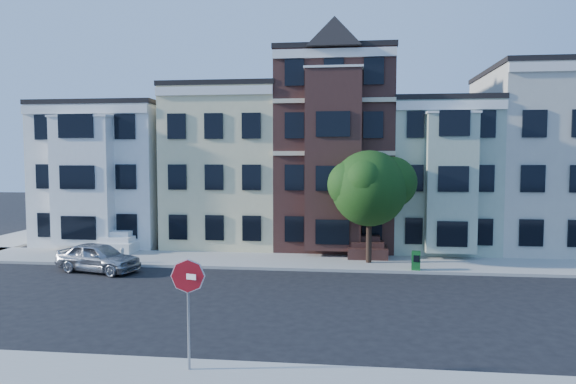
# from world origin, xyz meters

# --- Properties ---
(ground) EXTENTS (120.00, 120.00, 0.00)m
(ground) POSITION_xyz_m (0.00, 0.00, 0.00)
(ground) COLOR black
(far_sidewalk) EXTENTS (60.00, 4.00, 0.15)m
(far_sidewalk) POSITION_xyz_m (0.00, 8.00, 0.07)
(far_sidewalk) COLOR #9E9B93
(far_sidewalk) RESTS_ON ground
(house_white) EXTENTS (8.00, 9.00, 9.00)m
(house_white) POSITION_xyz_m (-15.00, 14.50, 4.50)
(house_white) COLOR white
(house_white) RESTS_ON ground
(house_yellow) EXTENTS (7.00, 9.00, 10.00)m
(house_yellow) POSITION_xyz_m (-7.00, 14.50, 5.00)
(house_yellow) COLOR beige
(house_yellow) RESTS_ON ground
(house_brown) EXTENTS (7.00, 9.00, 12.00)m
(house_brown) POSITION_xyz_m (0.00, 14.50, 6.00)
(house_brown) COLOR #3A1F1A
(house_brown) RESTS_ON ground
(house_green) EXTENTS (6.00, 9.00, 9.00)m
(house_green) POSITION_xyz_m (6.50, 14.50, 4.50)
(house_green) COLOR #A2B299
(house_green) RESTS_ON ground
(house_cream) EXTENTS (8.00, 9.00, 11.00)m
(house_cream) POSITION_xyz_m (13.50, 14.50, 5.50)
(house_cream) COLOR beige
(house_cream) RESTS_ON ground
(street_tree) EXTENTS (6.52, 6.52, 7.40)m
(street_tree) POSITION_xyz_m (1.98, 7.88, 3.85)
(street_tree) COLOR #1D4711
(street_tree) RESTS_ON far_sidewalk
(parked_car) EXTENTS (4.66, 2.77, 1.49)m
(parked_car) POSITION_xyz_m (-11.63, 4.71, 0.74)
(parked_car) COLOR #A3A5AB
(parked_car) RESTS_ON ground
(newspaper_box) EXTENTS (0.48, 0.44, 0.94)m
(newspaper_box) POSITION_xyz_m (4.24, 6.30, 0.62)
(newspaper_box) COLOR #145A21
(newspaper_box) RESTS_ON far_sidewalk
(fire_hydrant) EXTENTS (0.28, 0.28, 0.64)m
(fire_hydrant) POSITION_xyz_m (-11.10, 6.30, 0.47)
(fire_hydrant) COLOR silver
(fire_hydrant) RESTS_ON far_sidewalk
(stop_sign) EXTENTS (0.91, 0.39, 3.34)m
(stop_sign) POSITION_xyz_m (-3.31, -6.71, 1.82)
(stop_sign) COLOR red
(stop_sign) RESTS_ON near_sidewalk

